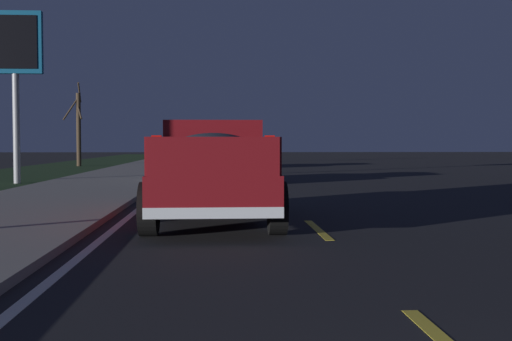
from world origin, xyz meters
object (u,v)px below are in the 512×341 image
object	(u,v)px
sedan_white	(215,161)
sedan_black	(220,154)
pickup_truck	(213,168)
bare_tree_far	(78,127)
gas_price_sign	(15,56)

from	to	relation	value
sedan_white	sedan_black	size ratio (longest dim) A/B	1.00
pickup_truck	bare_tree_far	world-z (taller)	bare_tree_far
pickup_truck	sedan_black	distance (m)	25.47
sedan_white	bare_tree_far	size ratio (longest dim) A/B	0.85
pickup_truck	sedan_white	distance (m)	11.41
pickup_truck	gas_price_sign	size ratio (longest dim) A/B	0.89
pickup_truck	bare_tree_far	size ratio (longest dim) A/B	1.04
pickup_truck	sedan_white	xyz separation A→B (m)	(11.41, 0.05, -0.20)
gas_price_sign	bare_tree_far	world-z (taller)	gas_price_sign
sedan_black	sedan_white	bearing A→B (deg)	179.15
pickup_truck	sedan_black	size ratio (longest dim) A/B	1.23
sedan_black	gas_price_sign	distance (m)	16.34
sedan_white	sedan_black	xyz separation A→B (m)	(14.06, -0.21, 0.00)
gas_price_sign	bare_tree_far	xyz separation A→B (m)	(17.14, 1.57, -2.07)
sedan_black	gas_price_sign	xyz separation A→B (m)	(-14.16, 7.24, 3.74)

